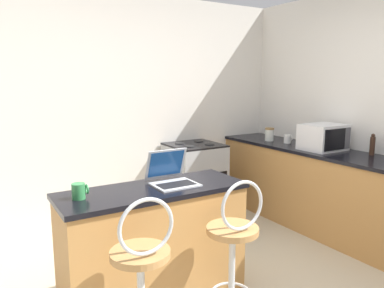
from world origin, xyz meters
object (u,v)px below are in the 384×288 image
(laptop, at_px, (171,175))
(microwave, at_px, (323,137))
(storage_jar, at_px, (269,134))
(mug_green, at_px, (79,191))
(mug_white, at_px, (288,139))
(pepper_mill, at_px, (372,145))
(stove_range, at_px, (195,181))
(bar_stool_far, at_px, (234,259))
(bar_stool_near, at_px, (142,288))

(laptop, height_order, microwave, microwave)
(storage_jar, xyz_separation_m, mug_green, (-2.64, -1.09, -0.03))
(mug_white, distance_m, pepper_mill, 0.99)
(laptop, xyz_separation_m, storage_jar, (1.96, 1.07, 0.02))
(storage_jar, height_order, mug_green, storage_jar)
(microwave, height_order, stove_range, microwave)
(stove_range, bearing_deg, microwave, -45.93)
(microwave, relative_size, stove_range, 0.49)
(mug_white, bearing_deg, bar_stool_far, -143.42)
(bar_stool_near, height_order, stove_range, bar_stool_near)
(laptop, xyz_separation_m, microwave, (2.04, 0.32, 0.08))
(laptop, bearing_deg, mug_white, 22.23)
(bar_stool_far, distance_m, laptop, 0.74)
(stove_range, distance_m, storage_jar, 1.10)
(pepper_mill, bearing_deg, storage_jar, 102.35)
(bar_stool_far, relative_size, pepper_mill, 4.75)
(laptop, xyz_separation_m, pepper_mill, (2.23, -0.14, 0.04))
(bar_stool_far, bearing_deg, bar_stool_near, 180.00)
(bar_stool_near, distance_m, bar_stool_far, 0.65)
(mug_white, bearing_deg, storage_jar, 105.71)
(bar_stool_far, height_order, microwave, microwave)
(microwave, bearing_deg, pepper_mill, -67.80)
(laptop, bearing_deg, storage_jar, 28.65)
(pepper_mill, bearing_deg, laptop, 176.48)
(bar_stool_far, distance_m, mug_white, 2.37)
(mug_green, bearing_deg, bar_stool_far, -33.20)
(mug_green, bearing_deg, stove_range, 38.58)
(mug_white, height_order, pepper_mill, pepper_mill)
(mug_white, relative_size, pepper_mill, 0.46)
(laptop, height_order, stove_range, laptop)
(microwave, relative_size, pepper_mill, 2.02)
(bar_stool_far, xyz_separation_m, pepper_mill, (2.07, 0.42, 0.50))
(laptop, xyz_separation_m, mug_green, (-0.67, -0.01, -0.01))
(microwave, bearing_deg, storage_jar, 95.98)
(bar_stool_near, relative_size, laptop, 3.31)
(storage_jar, bearing_deg, bar_stool_far, -137.88)
(stove_range, bearing_deg, laptop, -127.54)
(microwave, distance_m, mug_green, 2.74)
(stove_range, bearing_deg, bar_stool_far, -114.75)
(bar_stool_near, height_order, storage_jar, storage_jar)
(bar_stool_far, bearing_deg, storage_jar, 42.12)
(microwave, height_order, pepper_mill, microwave)
(laptop, bearing_deg, bar_stool_far, -74.29)
(bar_stool_near, distance_m, laptop, 0.87)
(bar_stool_far, xyz_separation_m, stove_range, (0.88, 1.91, -0.05))
(mug_green, distance_m, pepper_mill, 2.90)
(stove_range, bearing_deg, bar_stool_near, -128.62)
(laptop, height_order, storage_jar, laptop)
(mug_green, bearing_deg, pepper_mill, -2.41)
(mug_white, bearing_deg, stove_range, 152.18)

